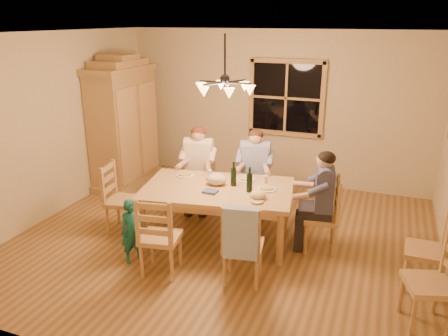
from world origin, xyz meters
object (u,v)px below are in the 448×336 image
at_px(wine_bottle_b, 250,180).
at_px(chair_spare_front, 426,298).
at_px(dining_table, 218,194).
at_px(chair_near_right, 243,257).
at_px(adult_slate_man, 323,189).
at_px(chair_spare_back, 423,263).
at_px(chair_far_right, 254,195).
at_px(armoire, 124,127).
at_px(chair_end_left, 124,211).
at_px(adult_woman, 199,158).
at_px(chandelier, 225,87).
at_px(chair_far_left, 199,191).
at_px(chair_near_left, 161,249).
at_px(child, 133,231).
at_px(wine_bottle_a, 234,174).
at_px(chair_end_right, 320,228).
at_px(adult_plaid_man, 255,162).

height_order(wine_bottle_b, chair_spare_front, wine_bottle_b).
height_order(dining_table, chair_spare_front, chair_spare_front).
height_order(chair_near_right, adult_slate_man, adult_slate_man).
distance_m(dining_table, chair_spare_back, 2.58).
distance_m(dining_table, chair_far_right, 1.06).
bearing_deg(armoire, chair_end_left, -58.50).
bearing_deg(adult_woman, armoire, -28.63).
distance_m(chair_end_left, adult_woman, 1.37).
relative_size(chair_far_right, chair_end_left, 1.00).
distance_m(chandelier, dining_table, 1.42).
bearing_deg(dining_table, chair_end_left, -170.09).
bearing_deg(chair_spare_back, chair_far_left, 73.80).
bearing_deg(dining_table, chair_spare_back, -5.02).
xyz_separation_m(chair_near_left, chair_end_left, (-1.01, 0.76, 0.00)).
xyz_separation_m(chair_far_left, wine_bottle_b, (1.07, -0.81, 0.62)).
bearing_deg(child, chair_far_left, 33.60).
relative_size(dining_table, chair_end_left, 2.14).
relative_size(armoire, child, 2.81).
bearing_deg(child, chair_near_right, -49.35).
height_order(adult_woman, wine_bottle_a, adult_woman).
bearing_deg(armoire, chair_far_right, -9.47).
bearing_deg(chair_end_left, adult_woman, 136.74).
distance_m(adult_slate_man, child, 2.42).
distance_m(chair_far_left, wine_bottle_b, 1.48).
relative_size(child, chair_spare_back, 0.83).
xyz_separation_m(chair_end_right, wine_bottle_a, (-1.16, -0.10, 0.62)).
bearing_deg(chair_spare_back, chair_end_left, 92.15).
bearing_deg(dining_table, armoire, 149.08).
xyz_separation_m(adult_woman, chair_spare_front, (3.18, -1.72, -0.54)).
xyz_separation_m(chair_far_left, chair_far_right, (0.85, 0.15, 0.00)).
height_order(chair_far_right, wine_bottle_a, wine_bottle_a).
bearing_deg(chair_near_left, child, 157.83).
xyz_separation_m(chandelier, wine_bottle_b, (0.35, -0.02, -1.15)).
distance_m(wine_bottle_a, chair_spare_front, 2.66).
height_order(chair_near_right, chair_end_left, same).
bearing_deg(chair_near_left, chair_far_right, 64.80).
xyz_separation_m(chair_far_left, chair_near_left, (0.32, -1.81, 0.00)).
height_order(armoire, chair_spare_front, armoire).
distance_m(chair_near_left, adult_woman, 1.92).
relative_size(adult_plaid_man, adult_slate_man, 1.00).
relative_size(adult_woman, child, 1.07).
distance_m(armoire, chair_near_right, 3.78).
height_order(chandelier, chair_near_right, chandelier).
relative_size(chair_far_right, wine_bottle_b, 3.00).
bearing_deg(wine_bottle_a, chair_near_right, -64.25).
height_order(armoire, child, armoire).
bearing_deg(wine_bottle_b, adult_plaid_man, 102.96).
height_order(chair_far_right, child, chair_far_right).
distance_m(chandelier, adult_woman, 1.64).
height_order(chair_near_left, adult_plaid_man, adult_plaid_man).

